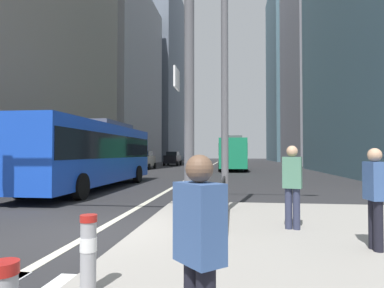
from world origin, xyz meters
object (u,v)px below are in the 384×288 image
Objects in this scene: city_bus_blue_oncoming at (92,151)px; car_receding_far at (229,159)px; city_bus_red_receding at (232,152)px; car_receding_near at (229,157)px; car_oncoming_mid at (144,160)px; pedestrian_walking at (375,193)px; pedestrian_far at (292,182)px; traffic_signal_gantry at (88,48)px; pedestrian_waiting at (199,250)px; bollard_left at (88,249)px; street_lamp_post at (225,28)px; car_oncoming_far at (173,158)px.

car_receding_far is at bearing 77.72° from city_bus_blue_oncoming.
city_bus_red_receding is 28.68m from car_receding_near.
pedestrian_walking is (12.05, -29.76, 0.09)m from car_oncoming_mid.
pedestrian_far is at bearing -87.86° from car_receding_near.
pedestrian_waiting is (3.04, -4.72, -3.13)m from traffic_signal_gantry.
pedestrian_walking is (9.17, -9.74, -0.75)m from city_bus_blue_oncoming.
bollard_left is 0.51× the size of pedestrian_far.
pedestrian_far is (1.81, -37.08, 0.14)m from car_receding_far.
pedestrian_walking is at bearing -86.83° from car_receding_near.
pedestrian_walking is (2.91, -38.48, 0.10)m from car_receding_far.
car_receding_far is 2.56× the size of pedestrian_waiting.
pedestrian_walking is at bearing -67.96° from car_oncoming_mid.
city_bus_red_receding reaches higher than pedestrian_waiting.
bollard_left is at bearing -103.99° from street_lamp_post.
pedestrian_far is at bearing 72.74° from pedestrian_waiting.
car_oncoming_mid is (-9.59, 0.39, -0.85)m from city_bus_red_receding.
pedestrian_far is (-1.10, 1.41, 0.05)m from pedestrian_walking.
street_lamp_post is 6.05m from pedestrian_walking.
traffic_signal_gantry is 6.43m from pedestrian_waiting.
car_receding_far is at bearing 92.80° from pedestrian_far.
car_oncoming_far is 2.68× the size of pedestrian_walking.
car_oncoming_mid is 1.07× the size of car_receding_far.
car_oncoming_far is at bearing 99.10° from bollard_left.
traffic_signal_gantry is (5.24, -39.37, 3.16)m from car_oncoming_far.
car_oncoming_mid is at bearing 102.75° from traffic_signal_gantry.
traffic_signal_gantry reaches higher than city_bus_red_receding.
city_bus_blue_oncoming is at bearing -108.87° from city_bus_red_receding.
street_lamp_post is 4.55× the size of pedestrian_far.
traffic_signal_gantry is at bearing -67.08° from city_bus_blue_oncoming.
pedestrian_walking is (3.21, -58.03, 0.09)m from car_receding_near.
city_bus_blue_oncoming is 1.44× the size of street_lamp_post.
pedestrian_walking reaches higher than bollard_left.
city_bus_red_receding is (6.71, 19.64, 0.00)m from city_bus_blue_oncoming.
car_receding_near is 5.09× the size of bollard_left.
bollard_left is at bearing -91.52° from car_receding_far.
car_oncoming_far is (-8.40, 11.35, -0.85)m from city_bus_red_receding.
city_bus_blue_oncoming is 31.04m from car_oncoming_far.
city_bus_red_receding is at bearing 87.22° from bollard_left.
car_receding_far is at bearing -89.11° from car_receding_near.
car_receding_near is (5.96, 48.30, -0.85)m from city_bus_blue_oncoming.
city_bus_red_receding is 32.76m from pedestrian_waiting.
car_oncoming_mid and car_receding_near have the same top height.
bollard_left is at bearing -65.18° from traffic_signal_gantry.
car_oncoming_mid is 0.63× the size of traffic_signal_gantry.
pedestrian_waiting is at bearing -40.15° from bollard_left.
city_bus_blue_oncoming is at bearing -81.81° from car_oncoming_mid.
city_bus_blue_oncoming reaches higher than pedestrian_far.
street_lamp_post is (0.65, -54.51, 4.29)m from car_receding_near.
car_oncoming_far is at bearing 83.80° from car_oncoming_mid.
pedestrian_far is at bearing -87.21° from city_bus_red_receding.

